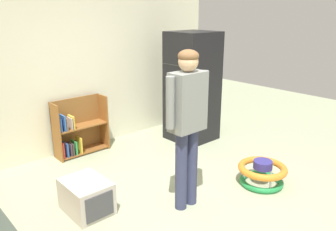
{
  "coord_description": "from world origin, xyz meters",
  "views": [
    {
      "loc": [
        -2.34,
        -2.34,
        2.12
      ],
      "look_at": [
        0.1,
        0.38,
        0.97
      ],
      "focal_mm": 36.31,
      "sensor_mm": 36.0,
      "label": 1
    }
  ],
  "objects": [
    {
      "name": "ground_plane",
      "position": [
        0.0,
        0.0,
        0.0
      ],
      "size": [
        12.0,
        12.0,
        0.0
      ],
      "primitive_type": "plane",
      "color": "#A3AC8A",
      "rests_on": "ground"
    },
    {
      "name": "baby_walker",
      "position": [
        1.09,
        -0.27,
        0.16
      ],
      "size": [
        0.6,
        0.6,
        0.32
      ],
      "color": "#238E47",
      "rests_on": "ground"
    },
    {
      "name": "back_wall",
      "position": [
        0.0,
        2.33,
        1.35
      ],
      "size": [
        5.2,
        0.06,
        2.7
      ],
      "primitive_type": "cube",
      "color": "silver",
      "rests_on": "ground"
    },
    {
      "name": "refrigerator",
      "position": [
        1.58,
        1.44,
        0.89
      ],
      "size": [
        0.73,
        0.68,
        1.78
      ],
      "color": "black",
      "rests_on": "ground"
    },
    {
      "name": "pet_carrier",
      "position": [
        -0.84,
        0.66,
        0.18
      ],
      "size": [
        0.42,
        0.55,
        0.36
      ],
      "color": "beige",
      "rests_on": "ground"
    },
    {
      "name": "standing_person",
      "position": [
        0.05,
        0.02,
        1.05
      ],
      "size": [
        0.57,
        0.22,
        1.74
      ],
      "color": "#343859",
      "rests_on": "ground"
    },
    {
      "name": "bookshelf",
      "position": [
        -0.16,
        2.15,
        0.37
      ],
      "size": [
        0.8,
        0.28,
        0.85
      ],
      "color": "brown",
      "rests_on": "ground"
    }
  ]
}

